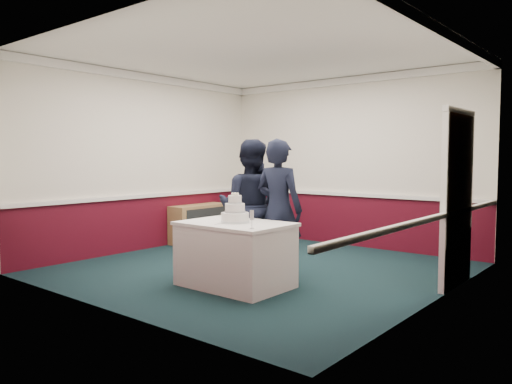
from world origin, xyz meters
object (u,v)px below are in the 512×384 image
Objects in this scene: cake_table at (235,254)px; champagne_flute at (252,216)px; sideboard at (199,223)px; person_man at (250,206)px; person_woman at (279,210)px; wedding_cake at (235,213)px; cake_knife at (222,224)px.

champagne_flute is at bearing -29.25° from cake_table.
sideboard is 0.66× the size of person_man.
cake_table is at bearing 66.42° from person_woman.
champagne_flute is at bearing -29.25° from wedding_cake.
cake_knife is at bearing 68.37° from person_woman.
champagne_flute is 0.96m from person_woman.
person_woman is at bearing 83.60° from cake_knife.
cake_knife is at bearing -98.53° from wedding_cake.
person_man reaches higher than sideboard.
cake_knife is 0.55m from champagne_flute.
sideboard is at bearing -31.96° from person_woman.
cake_table is 0.44m from cake_knife.
cake_knife is 1.07× the size of champagne_flute.
wedding_cake is 1.78× the size of champagne_flute.
person_woman is at bearing -25.21° from sideboard.
cake_table is 0.83m from person_woman.
wedding_cake reaches higher than sideboard.
champagne_flute reaches higher than cake_table.
wedding_cake is 0.76m from person_man.
person_woman is at bearing 108.74° from champagne_flute.
person_woman reaches higher than champagne_flute.
wedding_cake is at bearing 150.75° from champagne_flute.
person_woman is at bearing 73.18° from wedding_cake.
champagne_flute is at bearing -35.52° from sideboard.
person_man reaches higher than wedding_cake.
wedding_cake is 0.20× the size of person_woman.
sideboard is 3.30m from cake_table.
sideboard is at bearing 144.48° from champagne_flute.
cake_table is 6.00× the size of cake_knife.
wedding_cake is (-0.00, 0.00, 0.50)m from cake_table.
cake_knife is 0.12× the size of person_woman.
champagne_flute is (0.53, -0.08, 0.14)m from cake_knife.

